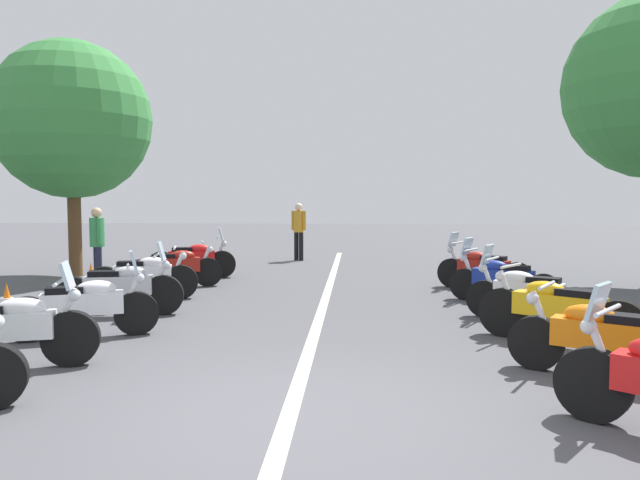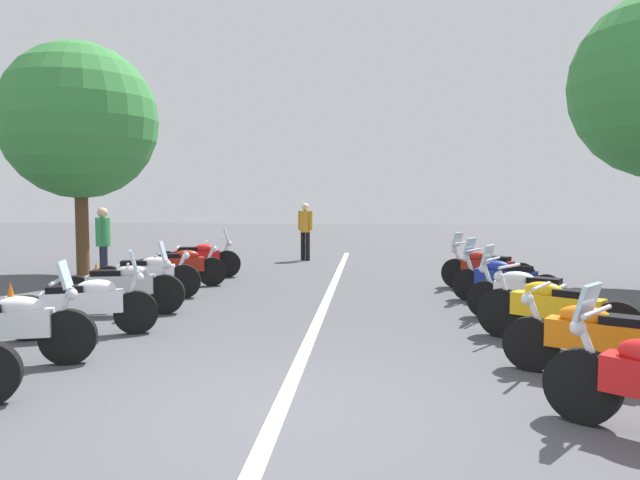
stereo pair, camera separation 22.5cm
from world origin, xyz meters
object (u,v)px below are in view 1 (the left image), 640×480
motorcycle_right_row_3 (526,293)px  traffic_cone_0 (91,278)px  motorcycle_left_row_2 (85,305)px  motorcycle_right_row_1 (605,339)px  motorcycle_right_row_5 (482,268)px  motorcycle_left_row_1 (8,329)px  roadside_tree_1 (72,120)px  motorcycle_left_row_6 (193,259)px  motorcycle_right_row_2 (557,309)px  motorcycle_right_row_4 (501,279)px  motorcycle_left_row_3 (121,287)px  traffic_cone_1 (7,303)px  bystander_0 (97,239)px  motorcycle_left_row_5 (175,267)px  bystander_3 (299,227)px  motorcycle_left_row_4 (144,276)px

motorcycle_right_row_3 → traffic_cone_0: 8.51m
motorcycle_left_row_2 → motorcycle_right_row_1: 6.53m
motorcycle_right_row_3 → motorcycle_right_row_5: (3.23, 0.01, 0.01)m
motorcycle_left_row_1 → motorcycle_left_row_2: 1.53m
motorcycle_right_row_3 → roadside_tree_1: size_ratio=0.31×
motorcycle_left_row_6 → motorcycle_right_row_1: bearing=-60.7°
motorcycle_left_row_2 → motorcycle_right_row_1: size_ratio=1.05×
traffic_cone_0 → roadside_tree_1: 4.53m
motorcycle_right_row_2 → roadside_tree_1: roadside_tree_1 is taller
motorcycle_left_row_6 → motorcycle_right_row_5: 6.74m
motorcycle_right_row_4 → traffic_cone_0: motorcycle_right_row_4 is taller
motorcycle_left_row_1 → motorcycle_left_row_3: bearing=72.8°
motorcycle_left_row_3 → motorcycle_right_row_3: size_ratio=1.16×
motorcycle_right_row_1 → motorcycle_right_row_4: 4.62m
motorcycle_left_row_3 → motorcycle_right_row_1: motorcycle_left_row_3 is taller
motorcycle_left_row_6 → motorcycle_right_row_5: motorcycle_left_row_6 is taller
motorcycle_left_row_1 → motorcycle_right_row_5: bearing=27.4°
traffic_cone_1 → motorcycle_left_row_1: bearing=-148.5°
motorcycle_right_row_3 → motorcycle_right_row_5: motorcycle_right_row_5 is taller
motorcycle_right_row_2 → bystander_0: size_ratio=1.06×
motorcycle_right_row_2 → roadside_tree_1: (6.40, 9.60, 3.36)m
motorcycle_left_row_3 → motorcycle_left_row_2: bearing=-97.3°
motorcycle_right_row_1 → traffic_cone_1: (2.50, 8.07, -0.16)m
traffic_cone_0 → bystander_0: 1.25m
motorcycle_left_row_5 → motorcycle_right_row_1: size_ratio=1.09×
bystander_3 → traffic_cone_0: bearing=179.3°
motorcycle_right_row_2 → traffic_cone_1: size_ratio=2.97×
motorcycle_right_row_1 → traffic_cone_1: motorcycle_right_row_1 is taller
motorcycle_left_row_6 → motorcycle_right_row_1: 10.12m
motorcycle_right_row_4 → traffic_cone_1: 8.37m
motorcycle_left_row_3 → motorcycle_left_row_6: size_ratio=0.98×
motorcycle_left_row_4 → traffic_cone_1: motorcycle_left_row_4 is taller
motorcycle_left_row_5 → bystander_3: bearing=50.2°
motorcycle_left_row_2 → traffic_cone_1: 1.99m
motorcycle_right_row_1 → bystander_3: bearing=-38.9°
motorcycle_left_row_4 → motorcycle_right_row_5: motorcycle_right_row_5 is taller
motorcycle_right_row_1 → motorcycle_right_row_5: size_ratio=1.03×
motorcycle_left_row_3 → motorcycle_right_row_3: (-0.06, -6.50, -0.02)m
motorcycle_right_row_2 → traffic_cone_1: (0.97, 8.08, -0.18)m
motorcycle_right_row_3 → bystander_3: bearing=-33.7°
motorcycle_left_row_2 → traffic_cone_0: (4.01, 1.75, -0.17)m
motorcycle_left_row_5 → traffic_cone_1: (-3.67, 1.53, -0.16)m
motorcycle_left_row_4 → traffic_cone_1: (-2.10, 1.42, -0.17)m
motorcycle_left_row_1 → traffic_cone_1: bearing=105.3°
traffic_cone_0 → roadside_tree_1: size_ratio=0.11×
bystander_3 → motorcycle_right_row_5: bearing=-112.9°
motorcycle_left_row_4 → bystander_3: bystander_3 is taller
motorcycle_left_row_3 → motorcycle_right_row_5: size_ratio=1.15×
motorcycle_right_row_2 → roadside_tree_1: size_ratio=0.32×
motorcycle_left_row_1 → bystander_0: bystander_0 is taller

